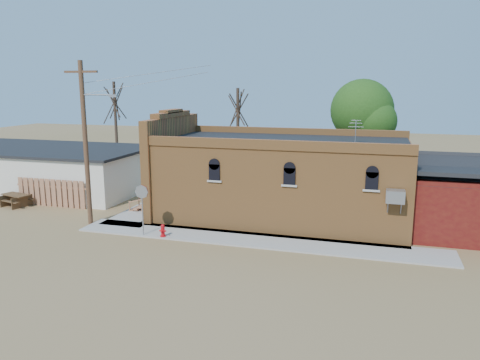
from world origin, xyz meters
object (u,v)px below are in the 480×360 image
(picnic_table, at_px, (16,198))
(brick_bar, at_px, (277,178))
(utility_pole, at_px, (86,140))
(trash_barrel, at_px, (164,203))
(fire_hydrant, at_px, (163,230))
(stop_sign, at_px, (142,197))

(picnic_table, bearing_deg, brick_bar, 22.10)
(brick_bar, xyz_separation_m, utility_pole, (-9.79, -4.29, 2.43))
(picnic_table, bearing_deg, trash_barrel, 22.77)
(brick_bar, xyz_separation_m, fire_hydrant, (-4.78, -5.50, -1.94))
(fire_hydrant, height_order, picnic_table, picnic_table)
(brick_bar, height_order, trash_barrel, brick_bar)
(brick_bar, xyz_separation_m, picnic_table, (-16.69, -2.29, -1.82))
(utility_pole, relative_size, fire_hydrant, 13.70)
(trash_barrel, bearing_deg, brick_bar, 6.89)
(brick_bar, relative_size, picnic_table, 7.41)
(utility_pole, bearing_deg, fire_hydrant, -13.51)
(utility_pole, height_order, fire_hydrant, utility_pole)
(fire_hydrant, xyz_separation_m, trash_barrel, (-2.16, 4.66, 0.13))
(utility_pole, distance_m, trash_barrel, 6.16)
(brick_bar, relative_size, utility_pole, 1.82)
(trash_barrel, bearing_deg, fire_hydrant, -65.10)
(stop_sign, relative_size, picnic_table, 1.20)
(utility_pole, bearing_deg, stop_sign, -17.11)
(fire_hydrant, relative_size, trash_barrel, 0.72)
(trash_barrel, xyz_separation_m, picnic_table, (-9.74, -1.46, -0.01))
(utility_pole, height_order, trash_barrel, utility_pole)
(picnic_table, bearing_deg, stop_sign, -2.24)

